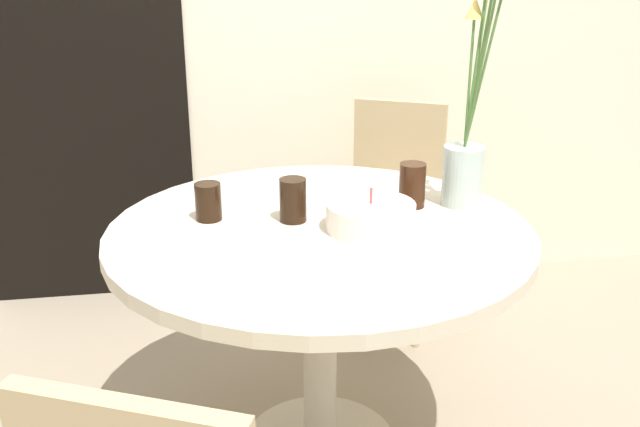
{
  "coord_description": "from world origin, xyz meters",
  "views": [
    {
      "loc": [
        -0.29,
        -1.83,
        1.49
      ],
      "look_at": [
        0.0,
        0.0,
        0.8
      ],
      "focal_mm": 40.0,
      "sensor_mm": 36.0,
      "label": 1
    }
  ],
  "objects_px": {
    "flower_vase": "(470,127)",
    "side_plate": "(237,189)",
    "drink_glass_1": "(208,202)",
    "drink_glass_2": "(412,185)",
    "chair_right_flank": "(392,201)",
    "birthday_cake": "(371,216)",
    "drink_glass_0": "(293,200)"
  },
  "relations": [
    {
      "from": "flower_vase",
      "to": "side_plate",
      "type": "distance_m",
      "value": 0.75
    },
    {
      "from": "flower_vase",
      "to": "side_plate",
      "type": "height_order",
      "value": "flower_vase"
    },
    {
      "from": "flower_vase",
      "to": "drink_glass_1",
      "type": "relative_size",
      "value": 6.69
    },
    {
      "from": "flower_vase",
      "to": "drink_glass_2",
      "type": "height_order",
      "value": "flower_vase"
    },
    {
      "from": "drink_glass_1",
      "to": "drink_glass_2",
      "type": "distance_m",
      "value": 0.6
    },
    {
      "from": "flower_vase",
      "to": "drink_glass_1",
      "type": "height_order",
      "value": "flower_vase"
    },
    {
      "from": "flower_vase",
      "to": "side_plate",
      "type": "bearing_deg",
      "value": 160.97
    },
    {
      "from": "chair_right_flank",
      "to": "birthday_cake",
      "type": "xyz_separation_m",
      "value": [
        -0.3,
        -0.89,
        0.29
      ]
    },
    {
      "from": "flower_vase",
      "to": "drink_glass_0",
      "type": "relative_size",
      "value": 5.78
    },
    {
      "from": "chair_right_flank",
      "to": "drink_glass_2",
      "type": "relative_size",
      "value": 6.81
    },
    {
      "from": "birthday_cake",
      "to": "drink_glass_1",
      "type": "relative_size",
      "value": 2.29
    },
    {
      "from": "chair_right_flank",
      "to": "side_plate",
      "type": "xyz_separation_m",
      "value": [
        -0.65,
        -0.5,
        0.25
      ]
    },
    {
      "from": "birthday_cake",
      "to": "side_plate",
      "type": "distance_m",
      "value": 0.52
    },
    {
      "from": "drink_glass_1",
      "to": "drink_glass_2",
      "type": "bearing_deg",
      "value": 1.61
    },
    {
      "from": "drink_glass_1",
      "to": "chair_right_flank",
      "type": "bearing_deg",
      "value": 45.06
    },
    {
      "from": "chair_right_flank",
      "to": "flower_vase",
      "type": "bearing_deg",
      "value": -60.71
    },
    {
      "from": "side_plate",
      "to": "chair_right_flank",
      "type": "bearing_deg",
      "value": 37.65
    },
    {
      "from": "birthday_cake",
      "to": "drink_glass_2",
      "type": "bearing_deg",
      "value": 45.08
    },
    {
      "from": "chair_right_flank",
      "to": "drink_glass_1",
      "type": "distance_m",
      "value": 1.09
    },
    {
      "from": "drink_glass_0",
      "to": "drink_glass_2",
      "type": "distance_m",
      "value": 0.37
    },
    {
      "from": "chair_right_flank",
      "to": "drink_glass_1",
      "type": "xyz_separation_m",
      "value": [
        -0.74,
        -0.74,
        0.3
      ]
    },
    {
      "from": "drink_glass_0",
      "to": "flower_vase",
      "type": "bearing_deg",
      "value": 6.03
    },
    {
      "from": "birthday_cake",
      "to": "flower_vase",
      "type": "distance_m",
      "value": 0.42
    },
    {
      "from": "drink_glass_0",
      "to": "birthday_cake",
      "type": "bearing_deg",
      "value": -26.08
    },
    {
      "from": "birthday_cake",
      "to": "side_plate",
      "type": "height_order",
      "value": "birthday_cake"
    },
    {
      "from": "chair_right_flank",
      "to": "drink_glass_1",
      "type": "bearing_deg",
      "value": -107.82
    },
    {
      "from": "chair_right_flank",
      "to": "flower_vase",
      "type": "distance_m",
      "value": 0.88
    },
    {
      "from": "drink_glass_0",
      "to": "drink_glass_2",
      "type": "bearing_deg",
      "value": 10.07
    },
    {
      "from": "chair_right_flank",
      "to": "flower_vase",
      "type": "xyz_separation_m",
      "value": [
        0.03,
        -0.73,
        0.49
      ]
    },
    {
      "from": "side_plate",
      "to": "drink_glass_2",
      "type": "distance_m",
      "value": 0.56
    },
    {
      "from": "chair_right_flank",
      "to": "drink_glass_2",
      "type": "xyz_separation_m",
      "value": [
        -0.14,
        -0.73,
        0.31
      ]
    },
    {
      "from": "chair_right_flank",
      "to": "drink_glass_2",
      "type": "distance_m",
      "value": 0.8
    }
  ]
}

